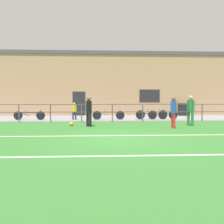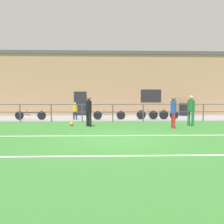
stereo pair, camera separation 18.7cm
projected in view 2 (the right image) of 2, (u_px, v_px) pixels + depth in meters
ground at (118, 139)px, 8.51m from camera, size 60.00×44.00×0.04m
field_line_touchline at (117, 136)px, 9.08m from camera, size 36.00×0.11×0.00m
field_line_hash at (124, 156)px, 5.90m from camera, size 36.00×0.11×0.00m
pavement_strip at (112, 118)px, 16.98m from camera, size 48.00×5.00×0.02m
perimeter_fence at (113, 110)px, 14.44m from camera, size 36.07×0.07×1.15m
clubhouse_facade at (110, 84)px, 20.50m from camera, size 28.00×2.56×5.63m
player_goalkeeper at (89, 110)px, 11.95m from camera, size 0.33×0.36×1.62m
player_striker at (191, 109)px, 12.22m from camera, size 0.31×0.40×1.68m
player_winger at (173, 110)px, 11.24m from camera, size 0.28×0.44×1.61m
soccer_ball_match at (71, 124)px, 12.26m from camera, size 0.22×0.22×0.22m
spectator_child at (75, 110)px, 15.58m from camera, size 0.33×0.21×1.21m
bicycle_parked_0 at (164, 115)px, 15.78m from camera, size 2.13×0.04×0.74m
bicycle_parked_1 at (30, 115)px, 15.49m from camera, size 2.15×0.04×0.71m
bicycle_parked_2 at (152, 115)px, 15.75m from camera, size 2.28×0.04×0.75m
bicycle_parked_3 at (109, 115)px, 15.66m from camera, size 2.26×0.04×0.72m
trash_bin_0 at (184, 110)px, 19.09m from camera, size 0.67×0.57×1.06m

